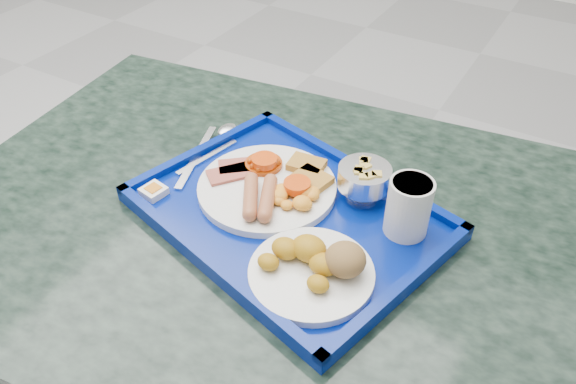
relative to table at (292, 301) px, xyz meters
The scene contains 10 objects.
floor 1.08m from the table, 157.92° to the left, with size 6.00×6.00×0.00m, color #969699.
table is the anchor object (origin of this frame).
tray 0.20m from the table, 151.99° to the left, with size 0.53×0.45×0.03m.
main_plate 0.23m from the table, 149.71° to the left, with size 0.23×0.23×0.04m.
bread_plate 0.26m from the table, 44.75° to the right, with size 0.18×0.18×0.06m.
fruit_bowl 0.27m from the table, 53.57° to the left, with size 0.08×0.08×0.06m.
juice_cup 0.31m from the table, 20.14° to the left, with size 0.07×0.07×0.09m.
spoon 0.33m from the table, 151.72° to the left, with size 0.06×0.18×0.01m.
knife 0.31m from the table, 167.86° to the left, with size 0.01×0.19×0.00m, color silver.
jam_packet 0.31m from the table, 162.76° to the right, with size 0.04×0.04×0.01m.
Camera 1 is at (1.19, -0.92, 1.34)m, focal length 35.00 mm.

